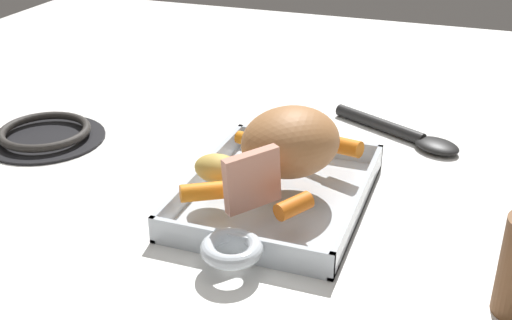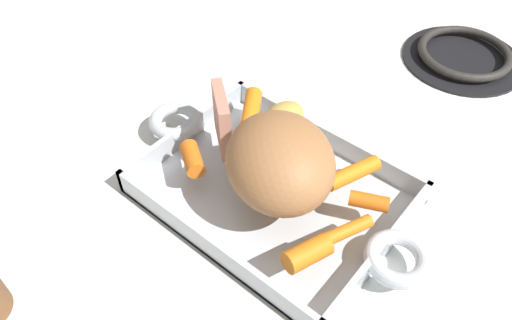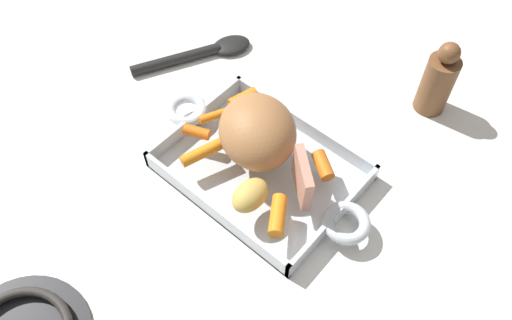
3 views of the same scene
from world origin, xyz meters
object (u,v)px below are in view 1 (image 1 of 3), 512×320
object	(u,v)px
pork_roast	(291,142)
roast_slice_outer	(252,180)
potato_golden_small	(218,169)
stove_burner_rear	(45,134)
baby_carrot_southwest	(257,142)
baby_carrot_short	(294,206)
baby_carrot_southeast	(345,146)
baby_carrot_long	(205,191)
serving_spoon	(405,134)
baby_carrot_northwest	(280,135)
roasting_dish	(278,193)
baby_carrot_center_right	(312,141)

from	to	relation	value
pork_roast	roast_slice_outer	size ratio (longest dim) A/B	1.89
potato_golden_small	stove_burner_rear	size ratio (longest dim) A/B	0.33
baby_carrot_southwest	potato_golden_small	xyz separation A→B (m)	(-0.11, 0.01, 0.01)
baby_carrot_short	potato_golden_small	bearing A→B (deg)	68.74
pork_roast	baby_carrot_southeast	distance (m)	0.10
baby_carrot_southwest	stove_burner_rear	bearing A→B (deg)	92.00
baby_carrot_long	serving_spoon	bearing A→B (deg)	-29.47
baby_carrot_short	baby_carrot_northwest	size ratio (longest dim) A/B	1.07
roast_slice_outer	baby_carrot_southwest	distance (m)	0.16
baby_carrot_northwest	baby_carrot_long	bearing A→B (deg)	170.39
potato_golden_small	stove_burner_rear	distance (m)	0.36
baby_carrot_southeast	serving_spoon	bearing A→B (deg)	-21.54
roast_slice_outer	baby_carrot_northwest	xyz separation A→B (m)	(0.19, 0.03, -0.03)
roasting_dish	baby_carrot_long	xyz separation A→B (m)	(-0.09, 0.06, 0.04)
roasting_dish	roast_slice_outer	xyz separation A→B (m)	(-0.08, 0.01, 0.06)
roasting_dish	stove_burner_rear	world-z (taller)	roasting_dish
roast_slice_outer	stove_burner_rear	xyz separation A→B (m)	(0.14, 0.40, -0.06)
baby_carrot_southeast	baby_carrot_center_right	world-z (taller)	baby_carrot_southeast
baby_carrot_southwest	baby_carrot_center_right	bearing A→B (deg)	-62.63
roast_slice_outer	baby_carrot_northwest	bearing A→B (deg)	7.84
baby_carrot_short	baby_carrot_southwest	distance (m)	0.18
pork_roast	baby_carrot_northwest	size ratio (longest dim) A/B	3.16
baby_carrot_northwest	potato_golden_small	world-z (taller)	potato_golden_small
baby_carrot_southwest	potato_golden_small	size ratio (longest dim) A/B	1.11
pork_roast	stove_burner_rear	size ratio (longest dim) A/B	0.72
baby_carrot_southwest	serving_spoon	world-z (taller)	baby_carrot_southwest
baby_carrot_long	baby_carrot_short	bearing A→B (deg)	-88.14
roasting_dish	baby_carrot_southeast	world-z (taller)	baby_carrot_southeast
baby_carrot_southeast	baby_carrot_long	distance (m)	0.22
pork_roast	stove_burner_rear	bearing A→B (deg)	84.20
roasting_dish	baby_carrot_short	distance (m)	0.10
roasting_dish	baby_carrot_long	size ratio (longest dim) A/B	6.48
baby_carrot_short	serving_spoon	distance (m)	0.35
baby_carrot_short	serving_spoon	bearing A→B (deg)	-13.74
baby_carrot_northwest	serving_spoon	bearing A→B (deg)	-47.12
baby_carrot_long	potato_golden_small	distance (m)	0.05
roasting_dish	serving_spoon	distance (m)	0.29
baby_carrot_southwest	potato_golden_small	world-z (taller)	potato_golden_small
stove_burner_rear	baby_carrot_southwest	bearing A→B (deg)	-88.00
pork_roast	baby_carrot_northwest	world-z (taller)	pork_roast
serving_spoon	stove_burner_rear	bearing A→B (deg)	-132.68
baby_carrot_center_right	serving_spoon	xyz separation A→B (m)	(0.15, -0.11, -0.03)
pork_roast	baby_carrot_northwest	bearing A→B (deg)	25.23
roast_slice_outer	baby_carrot_center_right	xyz separation A→B (m)	(0.19, -0.02, -0.03)
roast_slice_outer	stove_burner_rear	world-z (taller)	roast_slice_outer
baby_carrot_long	potato_golden_small	bearing A→B (deg)	4.56
serving_spoon	baby_carrot_center_right	bearing A→B (deg)	-100.28
roasting_dish	roast_slice_outer	distance (m)	0.10
potato_golden_small	pork_roast	bearing A→B (deg)	-55.15
pork_roast	baby_carrot_long	world-z (taller)	pork_roast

